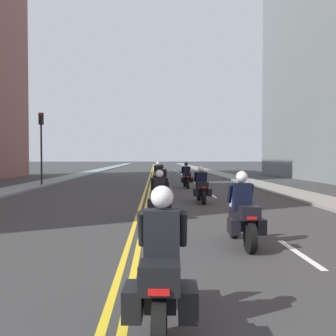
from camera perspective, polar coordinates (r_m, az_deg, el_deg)
The scene contains 15 objects.
ground_plane at distance 47.73m, azimuth -2.45°, elevation -0.78°, with size 264.00×264.00×0.00m, color #343535.
sidewalk_left at distance 48.47m, azimuth -11.87°, elevation -0.70°, with size 2.03×144.00×0.12m, color gray.
sidewalk_right at distance 48.30m, azimuth 6.99°, elevation -0.69°, with size 2.03×144.00×0.12m, color gray.
centreline_yellow_inner at distance 47.73m, azimuth -2.60°, elevation -0.77°, with size 0.12×132.00×0.01m, color yellow.
centreline_yellow_outer at distance 47.73m, azimuth -2.31°, elevation -0.77°, with size 0.12×132.00×0.01m, color yellow.
lane_dashes_white at distance 28.91m, azimuth 4.02°, elevation -2.32°, with size 0.14×56.40×0.01m.
building_right_1 at distance 40.92m, azimuth 23.79°, elevation 16.69°, with size 8.24×20.11×25.44m.
motorcycle_0 at distance 4.41m, azimuth -0.95°, elevation -15.89°, with size 0.78×2.13×1.66m.
motorcycle_1 at distance 8.71m, azimuth 11.12°, elevation -7.16°, with size 0.77×2.16×1.67m.
motorcycle_2 at distance 12.48m, azimuth -1.29°, elevation -4.52°, with size 0.76×2.12×1.57m.
motorcycle_3 at distance 16.68m, azimuth 5.01°, elevation -3.01°, with size 0.77×2.23×1.60m.
motorcycle_4 at distance 20.64m, azimuth -0.99°, elevation -2.06°, with size 0.77×2.10×1.61m.
motorcycle_5 at distance 24.80m, azimuth 2.76°, elevation -1.44°, with size 0.78×2.21×1.67m.
motorcycle_6 at distance 28.65m, azimuth -1.54°, elevation -1.04°, with size 0.76×2.15×1.65m.
traffic_light_near at distance 27.44m, azimuth -18.46°, elevation 4.60°, with size 0.28×0.38×5.02m.
Camera 1 is at (0.50, 0.31, 1.98)m, focal length 40.70 mm.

